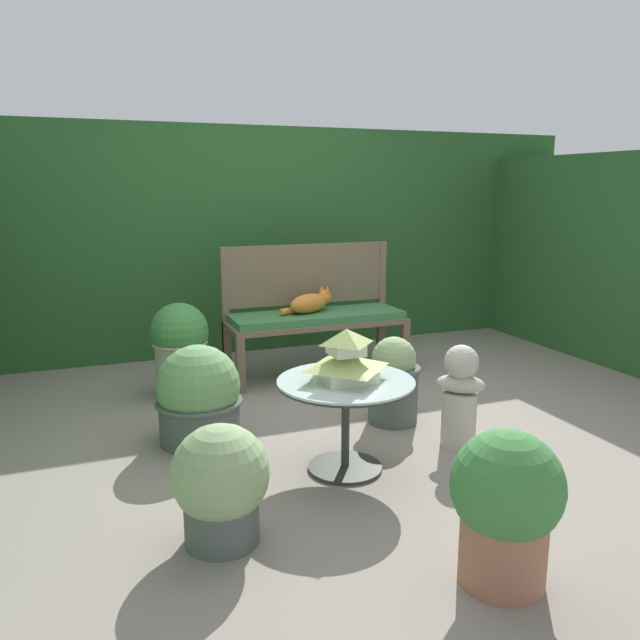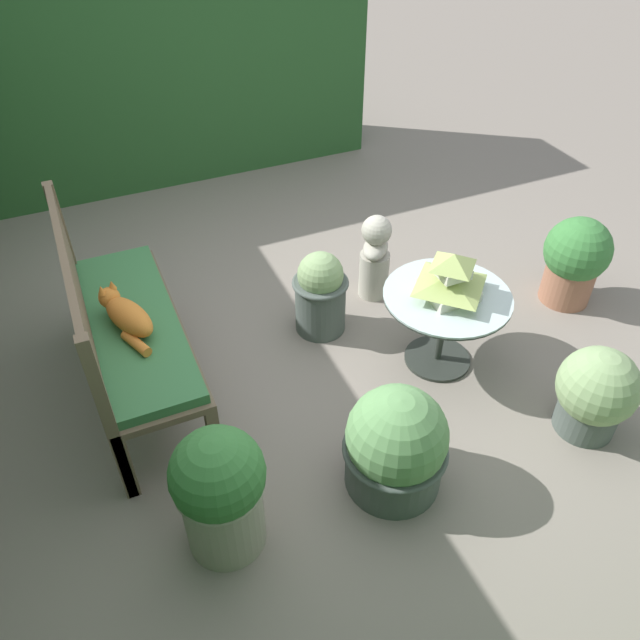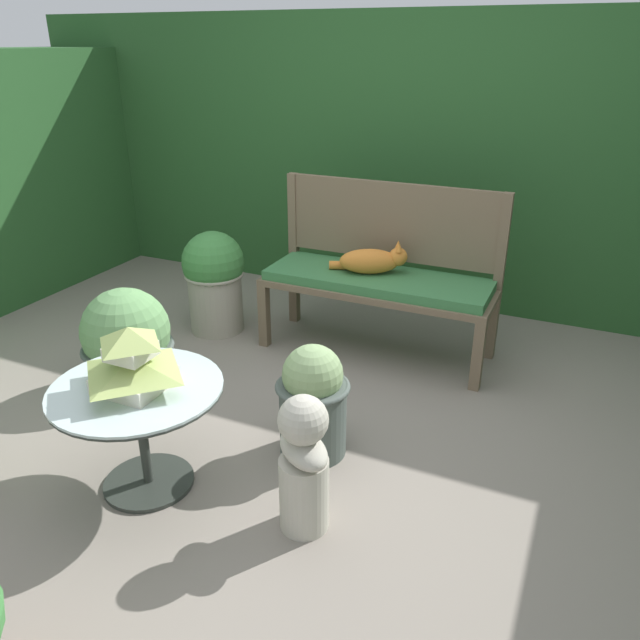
# 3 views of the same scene
# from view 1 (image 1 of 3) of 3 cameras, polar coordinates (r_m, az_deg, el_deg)

# --- Properties ---
(ground) EXTENTS (30.00, 30.00, 0.00)m
(ground) POSITION_cam_1_polar(r_m,az_deg,el_deg) (4.19, 2.69, -8.89)
(ground) COLOR gray
(foliage_hedge_back) EXTENTS (6.40, 0.85, 2.02)m
(foliage_hedge_back) POSITION_cam_1_polar(r_m,az_deg,el_deg) (6.12, -6.14, 7.49)
(foliage_hedge_back) COLOR #285628
(foliage_hedge_back) RESTS_ON ground
(garden_bench) EXTENTS (1.43, 0.50, 0.52)m
(garden_bench) POSITION_cam_1_polar(r_m,az_deg,el_deg) (4.97, -0.30, -0.13)
(garden_bench) COLOR brown
(garden_bench) RESTS_ON ground
(bench_backrest) EXTENTS (1.43, 0.06, 1.04)m
(bench_backrest) POSITION_cam_1_polar(r_m,az_deg,el_deg) (5.13, -1.22, 3.57)
(bench_backrest) COLOR brown
(bench_backrest) RESTS_ON ground
(cat) EXTENTS (0.48, 0.28, 0.20)m
(cat) POSITION_cam_1_polar(r_m,az_deg,el_deg) (4.95, -0.90, 1.60)
(cat) COLOR orange
(cat) RESTS_ON garden_bench
(patio_table) EXTENTS (0.73, 0.73, 0.50)m
(patio_table) POSITION_cam_1_polar(r_m,az_deg,el_deg) (3.32, 2.36, -7.26)
(patio_table) COLOR #2D332D
(patio_table) RESTS_ON ground
(pagoda_birdhouse) EXTENTS (0.36, 0.36, 0.28)m
(pagoda_birdhouse) POSITION_cam_1_polar(r_m,az_deg,el_deg) (3.26, 2.39, -3.53)
(pagoda_birdhouse) COLOR silver
(pagoda_birdhouse) RESTS_ON patio_table
(garden_bust) EXTENTS (0.32, 0.30, 0.61)m
(garden_bust) POSITION_cam_1_polar(r_m,az_deg,el_deg) (3.75, 12.67, -6.74)
(garden_bust) COLOR #B7B2A3
(garden_bust) RESTS_ON ground
(potted_plant_patio_mid) EXTENTS (0.41, 0.41, 0.69)m
(potted_plant_patio_mid) POSITION_cam_1_polar(r_m,az_deg,el_deg) (4.59, -12.67, -2.48)
(potted_plant_patio_mid) COLOR #ADA393
(potted_plant_patio_mid) RESTS_ON ground
(potted_plant_table_near) EXTENTS (0.42, 0.42, 0.53)m
(potted_plant_table_near) POSITION_cam_1_polar(r_m,az_deg,el_deg) (2.76, -9.06, -14.60)
(potted_plant_table_near) COLOR #4C5651
(potted_plant_table_near) RESTS_ON ground
(potted_plant_path_edge) EXTENTS (0.52, 0.52, 0.59)m
(potted_plant_path_edge) POSITION_cam_1_polar(r_m,az_deg,el_deg) (3.80, -11.01, -6.98)
(potted_plant_path_edge) COLOR #4C5651
(potted_plant_path_edge) RESTS_ON ground
(potted_plant_table_far) EXTENTS (0.35, 0.35, 0.57)m
(potted_plant_table_far) POSITION_cam_1_polar(r_m,az_deg,el_deg) (4.05, 6.72, -5.48)
(potted_plant_table_far) COLOR #4C5651
(potted_plant_table_far) RESTS_ON ground
(potted_plant_bench_right) EXTENTS (0.43, 0.43, 0.62)m
(potted_plant_bench_right) POSITION_cam_1_polar(r_m,az_deg,el_deg) (2.55, 16.62, -15.82)
(potted_plant_bench_right) COLOR #9E664C
(potted_plant_bench_right) RESTS_ON ground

